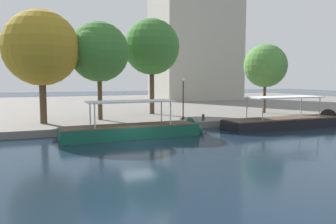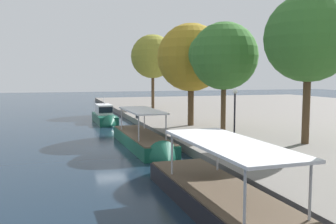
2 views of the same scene
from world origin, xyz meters
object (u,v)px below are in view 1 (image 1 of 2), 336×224
(tour_boat_1, at_px, (141,132))
(mooring_bollard_1, at_px, (203,117))
(tree_4, at_px, (152,48))
(tree_2, at_px, (266,66))
(tour_boat_2, at_px, (291,123))
(tree_3, at_px, (98,52))
(tree_0, at_px, (43,48))
(lamp_post, at_px, (183,98))

(tour_boat_1, bearing_deg, mooring_bollard_1, 22.49)
(tree_4, bearing_deg, tree_2, -16.18)
(tour_boat_2, relative_size, mooring_bollard_1, 20.83)
(mooring_bollard_1, bearing_deg, tree_3, 155.62)
(tour_boat_1, xyz_separation_m, mooring_bollard_1, (7.69, 3.39, 0.61))
(tour_boat_1, relative_size, mooring_bollard_1, 19.01)
(mooring_bollard_1, bearing_deg, tree_0, 165.93)
(lamp_post, xyz_separation_m, tree_0, (-13.58, 2.30, 4.91))
(tour_boat_1, xyz_separation_m, tour_boat_2, (16.11, -0.03, 0.00))
(tour_boat_2, bearing_deg, tree_3, 155.48)
(mooring_bollard_1, bearing_deg, lamp_post, 136.82)
(tour_boat_1, bearing_deg, tour_boat_2, -1.39)
(tour_boat_1, height_order, tree_2, tree_2)
(tour_boat_2, xyz_separation_m, tree_0, (-23.59, 7.22, 7.49))
(tour_boat_2, distance_m, lamp_post, 11.44)
(lamp_post, relative_size, tree_4, 0.38)
(lamp_post, distance_m, tree_2, 13.38)
(tour_boat_2, xyz_separation_m, tree_4, (-11.16, 11.69, 8.22))
(tree_2, relative_size, tree_4, 0.75)
(tour_boat_2, bearing_deg, tour_boat_1, 178.72)
(mooring_bollard_1, xyz_separation_m, tree_3, (-9.89, 4.48, 6.69))
(mooring_bollard_1, distance_m, lamp_post, 2.94)
(tour_boat_1, height_order, tree_3, tree_3)
(tour_boat_1, distance_m, lamp_post, 8.23)
(tour_boat_1, relative_size, tree_2, 1.50)
(mooring_bollard_1, distance_m, tree_4, 11.57)
(tree_0, xyz_separation_m, tree_2, (26.17, 0.48, -1.34))
(mooring_bollard_1, xyz_separation_m, tree_0, (-15.17, 3.80, 6.88))
(tour_boat_2, relative_size, tree_2, 1.64)
(tree_2, distance_m, tree_4, 14.46)
(tree_2, bearing_deg, tree_3, 179.45)
(tour_boat_2, xyz_separation_m, mooring_bollard_1, (-8.41, 3.42, 0.61))
(lamp_post, xyz_separation_m, tree_2, (12.59, 2.78, 3.57))
(tree_0, bearing_deg, mooring_bollard_1, -14.07)
(lamp_post, distance_m, tree_4, 8.89)
(tour_boat_2, xyz_separation_m, lamp_post, (-10.01, 4.92, 2.57))
(tree_0, xyz_separation_m, tree_4, (12.43, 4.47, 0.74))
(tour_boat_1, relative_size, tree_0, 1.20)
(tree_4, bearing_deg, mooring_bollard_1, -71.62)
(tour_boat_2, height_order, tree_4, tree_4)
(tour_boat_1, xyz_separation_m, tree_4, (4.95, 11.66, 8.22))
(lamp_post, xyz_separation_m, tree_4, (-1.15, 6.77, 5.65))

